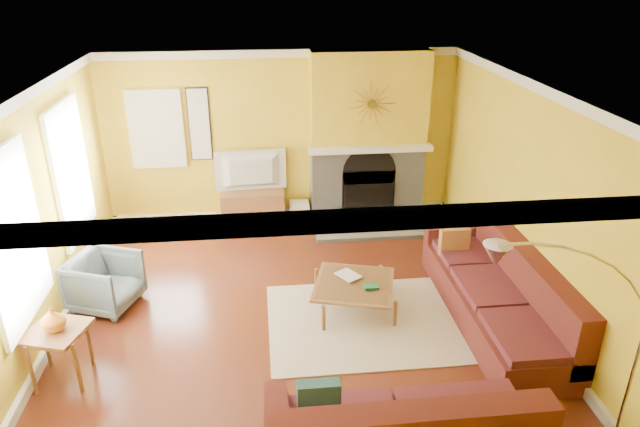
{
  "coord_description": "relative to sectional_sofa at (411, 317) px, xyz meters",
  "views": [
    {
      "loc": [
        -0.34,
        -5.71,
        3.92
      ],
      "look_at": [
        0.33,
        0.4,
        1.17
      ],
      "focal_mm": 32.0,
      "sensor_mm": 36.0,
      "label": 1
    }
  ],
  "objects": [
    {
      "name": "floor",
      "position": [
        -1.18,
        0.78,
        -0.46
      ],
      "size": [
        5.5,
        6.0,
        0.02
      ],
      "primitive_type": "cube",
      "color": "maroon",
      "rests_on": "ground"
    },
    {
      "name": "ceiling",
      "position": [
        -1.18,
        0.78,
        2.26
      ],
      "size": [
        5.5,
        6.0,
        0.02
      ],
      "primitive_type": "cube",
      "color": "white",
      "rests_on": "ground"
    },
    {
      "name": "wall_back",
      "position": [
        -1.18,
        3.79,
        0.9
      ],
      "size": [
        5.5,
        0.02,
        2.7
      ],
      "primitive_type": "cube",
      "color": "gold",
      "rests_on": "ground"
    },
    {
      "name": "wall_front",
      "position": [
        -1.18,
        -2.23,
        0.9
      ],
      "size": [
        5.5,
        0.02,
        2.7
      ],
      "primitive_type": "cube",
      "color": "gold",
      "rests_on": "ground"
    },
    {
      "name": "wall_left",
      "position": [
        -3.94,
        0.78,
        0.9
      ],
      "size": [
        0.02,
        6.0,
        2.7
      ],
      "primitive_type": "cube",
      "color": "gold",
      "rests_on": "ground"
    },
    {
      "name": "wall_right",
      "position": [
        1.58,
        0.78,
        0.9
      ],
      "size": [
        0.02,
        6.0,
        2.7
      ],
      "primitive_type": "cube",
      "color": "gold",
      "rests_on": "ground"
    },
    {
      "name": "baseboard",
      "position": [
        -1.18,
        0.78,
        -0.39
      ],
      "size": [
        5.5,
        6.0,
        0.12
      ],
      "primitive_type": null,
      "color": "white",
      "rests_on": "floor"
    },
    {
      "name": "crown_molding",
      "position": [
        -1.18,
        0.78,
        2.19
      ],
      "size": [
        5.5,
        6.0,
        0.12
      ],
      "primitive_type": null,
      "color": "white",
      "rests_on": "ceiling"
    },
    {
      "name": "window_left_near",
      "position": [
        -3.9,
        2.08,
        1.05
      ],
      "size": [
        0.06,
        1.22,
        1.72
      ],
      "primitive_type": "cube",
      "color": "white",
      "rests_on": "wall_left"
    },
    {
      "name": "window_left_far",
      "position": [
        -3.9,
        0.18,
        1.05
      ],
      "size": [
        0.06,
        1.22,
        1.72
      ],
      "primitive_type": "cube",
      "color": "white",
      "rests_on": "wall_left"
    },
    {
      "name": "window_back",
      "position": [
        -3.08,
        3.74,
        1.1
      ],
      "size": [
        0.82,
        0.06,
        1.22
      ],
      "primitive_type": "cube",
      "color": "white",
      "rests_on": "wall_back"
    },
    {
      "name": "wall_art",
      "position": [
        -2.43,
        3.75,
        1.15
      ],
      "size": [
        0.34,
        0.04,
        1.14
      ],
      "primitive_type": "cube",
      "color": "white",
      "rests_on": "wall_back"
    },
    {
      "name": "fireplace",
      "position": [
        0.17,
        3.58,
        0.9
      ],
      "size": [
        1.8,
        0.4,
        2.7
      ],
      "primitive_type": null,
      "color": "gray",
      "rests_on": "floor"
    },
    {
      "name": "mantel",
      "position": [
        0.17,
        3.34,
        0.8
      ],
      "size": [
        1.92,
        0.22,
        0.08
      ],
      "primitive_type": "cube",
      "color": "white",
      "rests_on": "fireplace"
    },
    {
      "name": "hearth",
      "position": [
        0.17,
        3.03,
        -0.42
      ],
      "size": [
        1.8,
        0.7,
        0.06
      ],
      "primitive_type": "cube",
      "color": "gray",
      "rests_on": "floor"
    },
    {
      "name": "sunburst",
      "position": [
        0.17,
        3.35,
        1.5
      ],
      "size": [
        0.7,
        0.04,
        0.7
      ],
      "primitive_type": null,
      "color": "olive",
      "rests_on": "fireplace"
    },
    {
      "name": "rug",
      "position": [
        -0.31,
        0.6,
        -0.44
      ],
      "size": [
        2.4,
        1.8,
        0.02
      ],
      "primitive_type": "cube",
      "color": "beige",
      "rests_on": "floor"
    },
    {
      "name": "sectional_sofa",
      "position": [
        0.0,
        0.0,
        0.0
      ],
      "size": [
        3.15,
        3.83,
        0.9
      ],
      "primitive_type": null,
      "color": "#581F1C",
      "rests_on": "floor"
    },
    {
      "name": "coffee_table",
      "position": [
        -0.47,
        0.9,
        -0.27
      ],
      "size": [
        1.14,
        1.14,
        0.37
      ],
      "primitive_type": null,
      "rotation": [
        0.0,
        0.0,
        -0.27
      ],
      "color": "white",
      "rests_on": "floor"
    },
    {
      "name": "media_console",
      "position": [
        -1.67,
        3.55,
        -0.18
      ],
      "size": [
        1.0,
        0.45,
        0.55
      ],
      "primitive_type": "cube",
      "color": "brown",
      "rests_on": "floor"
    },
    {
      "name": "tv",
      "position": [
        -1.67,
        3.55,
        0.42
      ],
      "size": [
        1.13,
        0.22,
        0.65
      ],
      "primitive_type": "imported",
      "rotation": [
        0.0,
        0.0,
        3.21
      ],
      "color": "black",
      "rests_on": "media_console"
    },
    {
      "name": "subwoofer",
      "position": [
        -0.93,
        3.58,
        -0.3
      ],
      "size": [
        0.3,
        0.3,
        0.3
      ],
      "primitive_type": "cube",
      "color": "white",
      "rests_on": "floor"
    },
    {
      "name": "armchair",
      "position": [
        -3.47,
        1.3,
        -0.11
      ],
      "size": [
        0.94,
        0.93,
        0.67
      ],
      "primitive_type": "imported",
      "rotation": [
        0.0,
        0.0,
        1.21
      ],
      "color": "slate",
      "rests_on": "floor"
    },
    {
      "name": "side_table",
      "position": [
        -3.6,
        -0.03,
        -0.15
      ],
      "size": [
        0.67,
        0.67,
        0.59
      ],
      "primitive_type": null,
      "rotation": [
        0.0,
        0.0,
        -0.3
      ],
      "color": "brown",
      "rests_on": "floor"
    },
    {
      "name": "vase",
      "position": [
        -3.6,
        -0.03,
        0.26
      ],
      "size": [
        0.28,
        0.28,
        0.25
      ],
      "primitive_type": "imported",
      "rotation": [
        0.0,
        0.0,
        0.2
      ],
      "color": "orange",
      "rests_on": "side_table"
    },
    {
      "name": "book",
      "position": [
        -0.6,
        1.0,
        -0.07
      ],
      "size": [
        0.34,
        0.36,
        0.03
      ],
      "primitive_type": "imported",
      "rotation": [
        0.0,
        0.0,
        0.58
      ],
      "color": "white",
      "rests_on": "coffee_table"
    },
    {
      "name": "arc_lamp",
      "position": [
        0.74,
        -1.63,
        0.62
      ],
      "size": [
        1.36,
        0.36,
        2.14
      ],
      "primitive_type": null,
      "color": "silver",
      "rests_on": "floor"
    }
  ]
}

